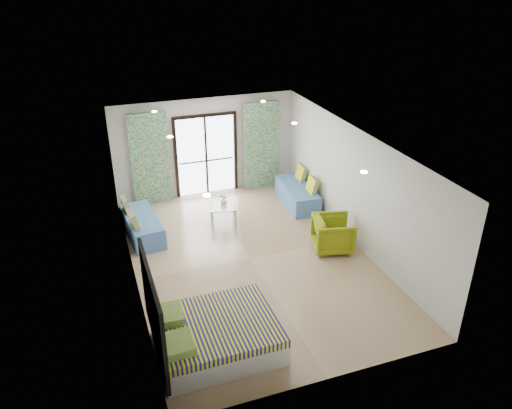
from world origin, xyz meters
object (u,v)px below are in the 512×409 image
object	(u,v)px
daybed_left	(141,225)
coffee_table	(223,207)
bed	(216,335)
daybed_right	(298,194)
armchair	(333,232)

from	to	relation	value
daybed_left	coffee_table	distance (m)	2.05
bed	daybed_left	size ratio (longest dim) A/B	1.08
daybed_left	daybed_right	xyz separation A→B (m)	(4.23, 0.36, 0.00)
daybed_right	daybed_left	bearing A→B (deg)	-170.67
coffee_table	armchair	size ratio (longest dim) A/B	0.91
bed	daybed_left	xyz separation A→B (m)	(-0.64, 4.33, -0.01)
coffee_table	daybed_right	bearing A→B (deg)	8.40
daybed_left	coffee_table	size ratio (longest dim) A/B	2.36
daybed_right	armchair	distance (m)	2.47
bed	coffee_table	xyz separation A→B (m)	(1.41, 4.37, 0.10)
bed	daybed_right	xyz separation A→B (m)	(3.59, 4.69, -0.01)
daybed_left	coffee_table	world-z (taller)	daybed_left
bed	daybed_right	bearing A→B (deg)	52.55
bed	armchair	size ratio (longest dim) A/B	2.31
daybed_left	coffee_table	bearing A→B (deg)	-4.57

